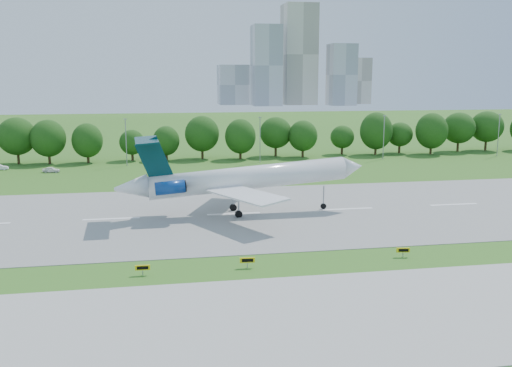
% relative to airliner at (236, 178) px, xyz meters
% --- Properties ---
extents(ground, '(600.00, 600.00, 0.00)m').
position_rel_airliner_xyz_m(ground, '(-0.47, -24.90, -6.16)').
color(ground, '#345F19').
rests_on(ground, ground).
extents(runway, '(400.00, 45.00, 0.08)m').
position_rel_airliner_xyz_m(runway, '(-0.47, 0.10, -6.12)').
color(runway, gray).
rests_on(runway, ground).
extents(taxiway, '(400.00, 23.00, 0.08)m').
position_rel_airliner_xyz_m(taxiway, '(-0.47, -42.90, -6.12)').
color(taxiway, '#ADADA8').
rests_on(taxiway, ground).
extents(tree_line, '(288.40, 8.40, 10.40)m').
position_rel_airliner_xyz_m(tree_line, '(-0.47, 67.10, 0.03)').
color(tree_line, '#382314').
rests_on(tree_line, ground).
extents(light_poles, '(175.90, 0.25, 12.19)m').
position_rel_airliner_xyz_m(light_poles, '(-2.97, 57.10, 0.18)').
color(light_poles, gray).
rests_on(light_poles, ground).
extents(skyline, '(127.00, 52.00, 80.00)m').
position_rel_airliner_xyz_m(skyline, '(99.69, 365.71, 24.31)').
color(skyline, '#B2B2B7').
rests_on(skyline, ground).
extents(airliner, '(42.37, 30.79, 13.48)m').
position_rel_airliner_xyz_m(airliner, '(0.00, 0.00, 0.00)').
color(airliner, white).
rests_on(airliner, ground).
extents(taxi_sign_left, '(1.74, 0.28, 1.22)m').
position_rel_airliner_xyz_m(taxi_sign_left, '(-14.99, -27.67, -5.26)').
color(taxi_sign_left, gray).
rests_on(taxi_sign_left, ground).
extents(taxi_sign_centre, '(1.84, 0.35, 1.29)m').
position_rel_airliner_xyz_m(taxi_sign_centre, '(-2.58, -27.24, -5.21)').
color(taxi_sign_centre, gray).
rests_on(taxi_sign_centre, ground).
extents(taxi_sign_right, '(1.72, 0.46, 1.20)m').
position_rel_airliner_xyz_m(taxi_sign_right, '(17.74, -26.54, -5.27)').
color(taxi_sign_right, gray).
rests_on(taxi_sign_right, ground).
extents(service_vehicle_a, '(4.01, 1.75, 1.28)m').
position_rel_airliner_xyz_m(service_vehicle_a, '(-51.18, 55.88, -5.51)').
color(service_vehicle_a, white).
rests_on(service_vehicle_a, ground).
extents(service_vehicle_b, '(4.10, 1.98, 1.35)m').
position_rel_airliner_xyz_m(service_vehicle_b, '(-38.00, 49.67, -5.48)').
color(service_vehicle_b, white).
rests_on(service_vehicle_b, ground).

